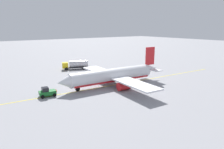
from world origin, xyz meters
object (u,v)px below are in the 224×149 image
object	(u,v)px
airplane	(114,76)
refueling_worker	(96,71)
fuel_tanker	(76,65)
safety_cone_nose	(56,90)
pushback_tug	(47,92)

from	to	relation	value
airplane	refueling_worker	distance (m)	15.34
airplane	fuel_tanker	size ratio (longest dim) A/B	3.06
fuel_tanker	refueling_worker	world-z (taller)	fuel_tanker
airplane	fuel_tanker	world-z (taller)	airplane
safety_cone_nose	refueling_worker	bearing A→B (deg)	-148.67
fuel_tanker	safety_cone_nose	distance (m)	26.95
refueling_worker	safety_cone_nose	bearing A→B (deg)	31.33
refueling_worker	safety_cone_nose	world-z (taller)	refueling_worker
airplane	pushback_tug	bearing A→B (deg)	-3.96
fuel_tanker	refueling_worker	size ratio (longest dim) A/B	5.99
refueling_worker	safety_cone_nose	xyz separation A→B (m)	(18.31, 11.15, -0.50)
pushback_tug	safety_cone_nose	bearing A→B (deg)	-140.61
fuel_tanker	refueling_worker	bearing A→B (deg)	102.49
safety_cone_nose	pushback_tug	bearing A→B (deg)	39.39
pushback_tug	safety_cone_nose	xyz separation A→B (m)	(-2.97, -2.44, -0.69)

